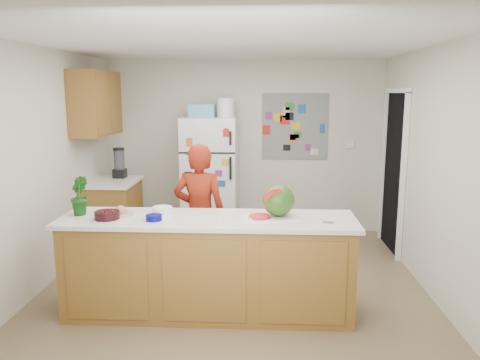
{
  "coord_description": "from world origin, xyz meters",
  "views": [
    {
      "loc": [
        0.3,
        -4.57,
        2.03
      ],
      "look_at": [
        0.06,
        0.2,
        1.14
      ],
      "focal_mm": 35.0,
      "sensor_mm": 36.0,
      "label": 1
    }
  ],
  "objects_px": {
    "watermelon": "(278,200)",
    "cherry_bowl": "(107,215)",
    "refrigerator": "(210,178)",
    "person": "(200,215)"
  },
  "relations": [
    {
      "from": "watermelon",
      "to": "cherry_bowl",
      "type": "distance_m",
      "value": 1.54
    },
    {
      "from": "refrigerator",
      "to": "cherry_bowl",
      "type": "bearing_deg",
      "value": -104.59
    },
    {
      "from": "person",
      "to": "cherry_bowl",
      "type": "relative_size",
      "value": 6.93
    },
    {
      "from": "refrigerator",
      "to": "watermelon",
      "type": "relative_size",
      "value": 5.88
    },
    {
      "from": "watermelon",
      "to": "cherry_bowl",
      "type": "relative_size",
      "value": 1.32
    },
    {
      "from": "cherry_bowl",
      "to": "person",
      "type": "bearing_deg",
      "value": 47.0
    },
    {
      "from": "person",
      "to": "cherry_bowl",
      "type": "bearing_deg",
      "value": 51.19
    },
    {
      "from": "watermelon",
      "to": "cherry_bowl",
      "type": "xyz_separation_m",
      "value": [
        -1.53,
        -0.14,
        -0.12
      ]
    },
    {
      "from": "watermelon",
      "to": "cherry_bowl",
      "type": "bearing_deg",
      "value": -174.81
    },
    {
      "from": "refrigerator",
      "to": "person",
      "type": "distance_m",
      "value": 1.7
    }
  ]
}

